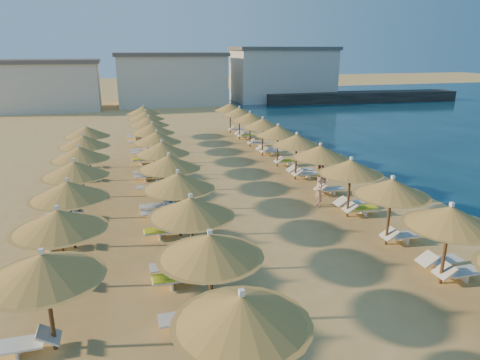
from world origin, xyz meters
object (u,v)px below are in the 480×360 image
object	(u,v)px
parasol_row_west	(165,156)
beachgoer_b	(323,180)
beachgoer_a	(319,192)
jetty	(361,97)
beachgoer_c	(320,167)
parasol_row_east	(308,146)

from	to	relation	value
parasol_row_west	beachgoer_b	xyz separation A→B (m)	(8.51, -1.29, -1.68)
parasol_row_west	beachgoer_a	world-z (taller)	parasol_row_west
jetty	beachgoer_a	bearing A→B (deg)	-119.18
beachgoer_b	jetty	bearing A→B (deg)	108.14
jetty	beachgoer_c	size ratio (longest dim) A/B	17.72
beachgoer_c	beachgoer_a	bearing A→B (deg)	-59.39
jetty	beachgoer_b	world-z (taller)	beachgoer_b
parasol_row_west	beachgoer_b	world-z (taller)	parasol_row_west
jetty	beachgoer_a	world-z (taller)	beachgoer_a
parasol_row_east	beachgoer_b	size ratio (longest dim) A/B	24.65
beachgoer_a	beachgoer_c	size ratio (longest dim) A/B	0.94
parasol_row_east	parasol_row_west	distance (m)	8.11
beachgoer_a	jetty	bearing A→B (deg)	146.31
parasol_row_east	jetty	bearing A→B (deg)	55.07
beachgoer_c	beachgoer_b	bearing A→B (deg)	-55.70
jetty	beachgoer_a	xyz separation A→B (m)	(-26.43, -39.92, 0.05)
beachgoer_b	beachgoer_a	bearing A→B (deg)	-69.96
parasol_row_east	beachgoer_a	size ratio (longest dim) A/B	24.12
beachgoer_b	beachgoer_c	world-z (taller)	beachgoer_c
jetty	beachgoer_a	distance (m)	47.88
beachgoer_a	parasol_row_west	bearing A→B (deg)	-113.11
jetty	parasol_row_east	bearing A→B (deg)	-120.60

